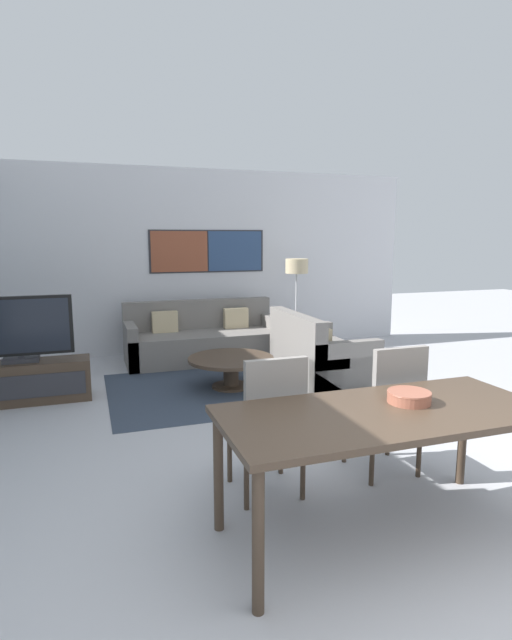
{
  "coord_description": "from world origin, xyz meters",
  "views": [
    {
      "loc": [
        -1.7,
        -1.53,
        1.76
      ],
      "look_at": [
        -0.12,
        3.1,
        0.95
      ],
      "focal_mm": 28.0,
      "sensor_mm": 36.0,
      "label": 1
    }
  ],
  "objects_px": {
    "sofa_side": "(316,357)",
    "dining_table": "(385,422)",
    "tv_console": "(23,382)",
    "coffee_table": "(231,365)",
    "fruit_bowl": "(409,396)",
    "television": "(19,330)",
    "sofa_main": "(203,341)",
    "dining_chair_centre": "(389,405)",
    "dining_chair_left": "(270,421)",
    "floor_lamp": "(297,273)"
  },
  "relations": [
    {
      "from": "sofa_main",
      "to": "sofa_side",
      "type": "xyz_separation_m",
      "value": [
        1.12,
        -1.46,
        0.0
      ]
    },
    {
      "from": "coffee_table",
      "to": "sofa_side",
      "type": "bearing_deg",
      "value": 0.66
    },
    {
      "from": "tv_console",
      "to": "television",
      "type": "distance_m",
      "value": 0.57
    },
    {
      "from": "sofa_main",
      "to": "dining_table",
      "type": "height_order",
      "value": "sofa_main"
    },
    {
      "from": "sofa_side",
      "to": "dining_table",
      "type": "bearing_deg",
      "value": 160.92
    },
    {
      "from": "tv_console",
      "to": "television",
      "type": "bearing_deg",
      "value": 90.0
    },
    {
      "from": "fruit_bowl",
      "to": "sofa_main",
      "type": "bearing_deg",
      "value": 92.93
    },
    {
      "from": "television",
      "to": "dining_chair_centre",
      "type": "relative_size",
      "value": 1.08
    },
    {
      "from": "tv_console",
      "to": "dining_chair_centre",
      "type": "distance_m",
      "value": 3.87
    },
    {
      "from": "television",
      "to": "dining_chair_left",
      "type": "distance_m",
      "value": 3.27
    },
    {
      "from": "dining_chair_centre",
      "to": "coffee_table",
      "type": "bearing_deg",
      "value": 101.28
    },
    {
      "from": "sofa_main",
      "to": "sofa_side",
      "type": "relative_size",
      "value": 1.57
    },
    {
      "from": "floor_lamp",
      "to": "sofa_main",
      "type": "bearing_deg",
      "value": -179.04
    },
    {
      "from": "dining_chair_left",
      "to": "dining_table",
      "type": "bearing_deg",
      "value": -53.23
    },
    {
      "from": "television",
      "to": "dining_chair_centre",
      "type": "height_order",
      "value": "television"
    },
    {
      "from": "coffee_table",
      "to": "dining_chair_left",
      "type": "relative_size",
      "value": 1.01
    },
    {
      "from": "sofa_main",
      "to": "dining_chair_left",
      "type": "xyz_separation_m",
      "value": [
        -0.45,
        -3.99,
        0.26
      ]
    },
    {
      "from": "floor_lamp",
      "to": "television",
      "type": "bearing_deg",
      "value": -160.86
    },
    {
      "from": "sofa_side",
      "to": "floor_lamp",
      "type": "distance_m",
      "value": 1.8
    },
    {
      "from": "dining_chair_left",
      "to": "tv_console",
      "type": "bearing_deg",
      "value": 123.82
    },
    {
      "from": "dining_chair_centre",
      "to": "fruit_bowl",
      "type": "bearing_deg",
      "value": -114.44
    },
    {
      "from": "sofa_main",
      "to": "dining_chair_centre",
      "type": "height_order",
      "value": "dining_chair_centre"
    },
    {
      "from": "dining_chair_left",
      "to": "floor_lamp",
      "type": "relative_size",
      "value": 0.69
    },
    {
      "from": "fruit_bowl",
      "to": "floor_lamp",
      "type": "xyz_separation_m",
      "value": [
        1.25,
        4.58,
        0.4
      ]
    },
    {
      "from": "sofa_side",
      "to": "fruit_bowl",
      "type": "relative_size",
      "value": 5.41
    },
    {
      "from": "dining_chair_centre",
      "to": "fruit_bowl",
      "type": "distance_m",
      "value": 0.7
    },
    {
      "from": "dining_table",
      "to": "dining_chair_left",
      "type": "xyz_separation_m",
      "value": [
        -0.47,
        0.63,
        -0.17
      ]
    },
    {
      "from": "television",
      "to": "dining_chair_left",
      "type": "relative_size",
      "value": 1.08
    },
    {
      "from": "dining_chair_left",
      "to": "fruit_bowl",
      "type": "relative_size",
      "value": 3.83
    },
    {
      "from": "dining_chair_centre",
      "to": "tv_console",
      "type": "bearing_deg",
      "value": 135.74
    },
    {
      "from": "dining_chair_left",
      "to": "television",
      "type": "bearing_deg",
      "value": 123.82
    },
    {
      "from": "dining_chair_centre",
      "to": "floor_lamp",
      "type": "bearing_deg",
      "value": 76.16
    },
    {
      "from": "dining_table",
      "to": "floor_lamp",
      "type": "height_order",
      "value": "floor_lamp"
    },
    {
      "from": "sofa_side",
      "to": "dining_chair_left",
      "type": "height_order",
      "value": "dining_chair_left"
    },
    {
      "from": "dining_chair_centre",
      "to": "dining_chair_left",
      "type": "bearing_deg",
      "value": -178.94
    },
    {
      "from": "dining_chair_centre",
      "to": "floor_lamp",
      "type": "height_order",
      "value": "floor_lamp"
    },
    {
      "from": "television",
      "to": "fruit_bowl",
      "type": "height_order",
      "value": "television"
    },
    {
      "from": "fruit_bowl",
      "to": "floor_lamp",
      "type": "relative_size",
      "value": 0.18
    },
    {
      "from": "tv_console",
      "to": "coffee_table",
      "type": "distance_m",
      "value": 2.27
    },
    {
      "from": "sofa_main",
      "to": "fruit_bowl",
      "type": "height_order",
      "value": "fruit_bowl"
    },
    {
      "from": "tv_console",
      "to": "dining_chair_centre",
      "type": "height_order",
      "value": "dining_chair_centre"
    },
    {
      "from": "tv_console",
      "to": "sofa_main",
      "type": "distance_m",
      "value": 2.6
    },
    {
      "from": "tv_console",
      "to": "fruit_bowl",
      "type": "distance_m",
      "value": 4.16
    },
    {
      "from": "television",
      "to": "dining_table",
      "type": "distance_m",
      "value": 4.05
    },
    {
      "from": "dining_chair_left",
      "to": "fruit_bowl",
      "type": "bearing_deg",
      "value": -39.67
    },
    {
      "from": "tv_console",
      "to": "sofa_side",
      "type": "height_order",
      "value": "sofa_side"
    },
    {
      "from": "sofa_side",
      "to": "coffee_table",
      "type": "relative_size",
      "value": 1.4
    },
    {
      "from": "tv_console",
      "to": "dining_table",
      "type": "height_order",
      "value": "dining_table"
    },
    {
      "from": "coffee_table",
      "to": "dining_chair_centre",
      "type": "relative_size",
      "value": 1.01
    },
    {
      "from": "fruit_bowl",
      "to": "television",
      "type": "bearing_deg",
      "value": 127.32
    }
  ]
}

